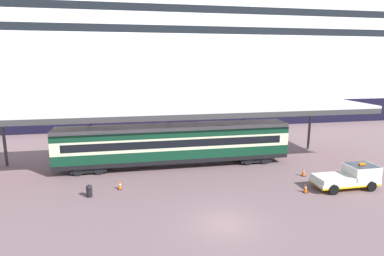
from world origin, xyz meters
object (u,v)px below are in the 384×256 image
(cruise_ship, at_px, (112,52))
(traffic_cone_near, at_px, (305,188))
(traffic_cone_mid, at_px, (120,185))
(train_carriage, at_px, (175,143))
(service_truck, at_px, (351,176))
(traffic_cone_far, at_px, (303,172))
(quay_bollard, at_px, (89,190))

(cruise_ship, height_order, traffic_cone_near, cruise_ship)
(traffic_cone_near, height_order, traffic_cone_mid, same)
(cruise_ship, distance_m, train_carriage, 34.11)
(train_carriage, bearing_deg, service_truck, -32.08)
(cruise_ship, bearing_deg, service_truck, -63.46)
(cruise_ship, distance_m, traffic_cone_near, 45.01)
(traffic_cone_far, bearing_deg, traffic_cone_mid, 179.94)
(traffic_cone_near, bearing_deg, service_truck, 2.96)
(cruise_ship, height_order, train_carriage, cruise_ship)
(train_carriage, height_order, service_truck, train_carriage)
(traffic_cone_near, bearing_deg, quay_bollard, 171.68)
(traffic_cone_near, bearing_deg, traffic_cone_far, 62.33)
(service_truck, relative_size, traffic_cone_near, 7.33)
(service_truck, relative_size, traffic_cone_mid, 7.33)
(traffic_cone_far, bearing_deg, traffic_cone_near, -117.67)
(service_truck, xyz_separation_m, quay_bollard, (-20.58, 2.20, -0.47))
(traffic_cone_near, distance_m, traffic_cone_mid, 14.68)
(train_carriage, xyz_separation_m, traffic_cone_near, (9.07, -8.46, -1.96))
(cruise_ship, xyz_separation_m, service_truck, (20.10, -40.24, -10.87))
(service_truck, relative_size, quay_bollard, 5.43)
(quay_bollard, bearing_deg, traffic_cone_far, 3.24)
(cruise_ship, height_order, traffic_cone_mid, cruise_ship)
(cruise_ship, height_order, quay_bollard, cruise_ship)
(cruise_ship, xyz_separation_m, quay_bollard, (-0.48, -38.04, -11.34))
(traffic_cone_mid, bearing_deg, quay_bollard, -154.71)
(traffic_cone_mid, distance_m, traffic_cone_far, 16.08)
(train_carriage, relative_size, quay_bollard, 23.23)
(cruise_ship, bearing_deg, traffic_cone_near, -68.39)
(service_truck, relative_size, traffic_cone_far, 6.75)
(cruise_ship, relative_size, quay_bollard, 161.44)
(cruise_ship, bearing_deg, traffic_cone_mid, -87.29)
(cruise_ship, bearing_deg, traffic_cone_far, -64.27)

